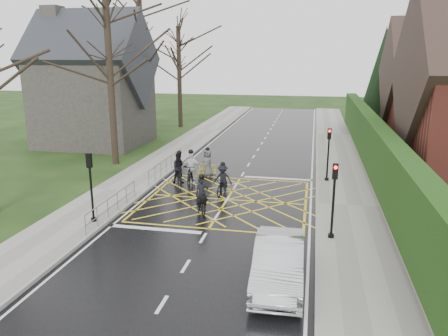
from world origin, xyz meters
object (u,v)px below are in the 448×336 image
(cyclist_rear, at_px, (202,200))
(car, at_px, (279,262))
(cyclist_back, at_px, (179,171))
(cyclist_lead, at_px, (207,167))
(cyclist_front, at_px, (191,172))
(cyclist_mid, at_px, (223,182))

(cyclist_rear, xyz_separation_m, car, (4.11, -5.88, 0.13))
(cyclist_back, distance_m, cyclist_lead, 2.11)
(cyclist_front, bearing_deg, cyclist_rear, -73.58)
(cyclist_mid, relative_size, cyclist_lead, 0.92)
(cyclist_mid, height_order, car, cyclist_mid)
(cyclist_back, bearing_deg, cyclist_lead, 29.07)
(car, bearing_deg, cyclist_rear, 122.72)
(cyclist_rear, relative_size, cyclist_front, 0.98)
(cyclist_rear, distance_m, cyclist_back, 5.10)
(cyclist_back, xyz_separation_m, car, (6.59, -10.33, 0.01))
(cyclist_rear, height_order, cyclist_lead, cyclist_rear)
(car, bearing_deg, cyclist_back, 120.31)
(cyclist_lead, height_order, car, cyclist_lead)
(cyclist_front, distance_m, car, 11.84)
(cyclist_lead, bearing_deg, cyclist_rear, -54.56)
(cyclist_lead, distance_m, car, 13.15)
(car, bearing_deg, cyclist_mid, 110.50)
(cyclist_front, height_order, cyclist_lead, cyclist_front)
(cyclist_mid, xyz_separation_m, cyclist_front, (-2.15, 1.37, 0.12))
(cyclist_mid, bearing_deg, cyclist_rear, -92.97)
(cyclist_front, bearing_deg, cyclist_lead, 67.23)
(cyclist_rear, relative_size, car, 0.45)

